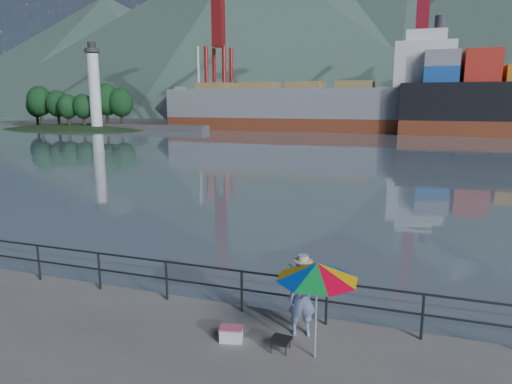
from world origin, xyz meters
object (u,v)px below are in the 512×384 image
(beach_umbrella, at_px, (317,271))
(bulk_carrier, at_px, (328,106))
(fisherman, at_px, (302,299))
(cooler_bag, at_px, (231,335))

(beach_umbrella, bearing_deg, bulk_carrier, 99.93)
(fisherman, relative_size, bulk_carrier, 0.03)
(fisherman, bearing_deg, beach_umbrella, -78.91)
(fisherman, distance_m, cooler_bag, 1.66)
(fisherman, bearing_deg, bulk_carrier, 81.50)
(beach_umbrella, distance_m, cooler_bag, 2.42)
(fisherman, distance_m, beach_umbrella, 1.33)
(beach_umbrella, xyz_separation_m, cooler_bag, (-1.78, 0.07, -1.64))
(beach_umbrella, height_order, cooler_bag, beach_umbrella)
(beach_umbrella, relative_size, bulk_carrier, 0.04)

